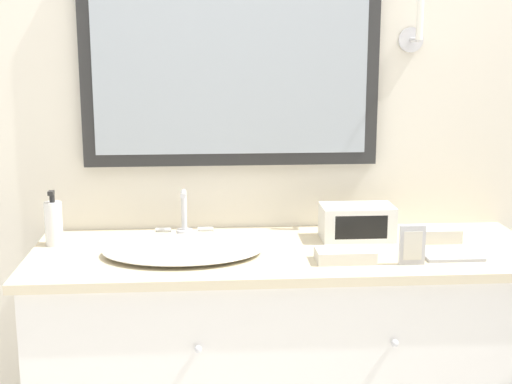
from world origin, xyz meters
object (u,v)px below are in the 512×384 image
at_px(picture_frame, 412,245).
at_px(soap_bottle, 54,223).
at_px(sink_basin, 183,248).
at_px(appliance_box, 357,222).

bearing_deg(picture_frame, soap_bottle, 165.42).
bearing_deg(sink_basin, soap_bottle, 163.35).
xyz_separation_m(appliance_box, picture_frame, (0.11, -0.31, 0.00)).
height_order(soap_bottle, picture_frame, soap_bottle).
xyz_separation_m(sink_basin, appliance_box, (0.61, 0.13, 0.04)).
distance_m(sink_basin, soap_bottle, 0.47).
distance_m(sink_basin, appliance_box, 0.63).
relative_size(appliance_box, picture_frame, 2.00).
bearing_deg(soap_bottle, appliance_box, 0.07).
distance_m(sink_basin, picture_frame, 0.74).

